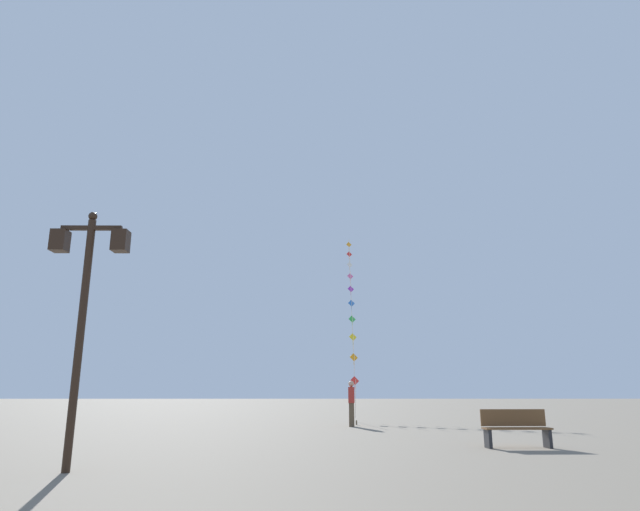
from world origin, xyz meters
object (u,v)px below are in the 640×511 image
Objects in this scene: twin_lantern_lamp_post at (85,285)px; kite_train at (351,304)px; park_bench at (516,428)px; kite_flyer at (351,402)px.

twin_lantern_lamp_post is 22.56m from kite_train.
park_bench is (2.77, -17.45, -5.80)m from kite_train.
kite_flyer is (5.57, 12.08, -2.27)m from twin_lantern_lamp_post.
twin_lantern_lamp_post reaches higher than kite_flyer.
park_bench is (9.02, 4.01, -2.73)m from twin_lantern_lamp_post.
kite_train is 9.39× the size of kite_flyer.
kite_flyer is 1.06× the size of park_bench.
kite_flyer reaches higher than park_bench.
twin_lantern_lamp_post is 2.67× the size of kite_flyer.
twin_lantern_lamp_post is at bearing -106.24° from kite_train.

